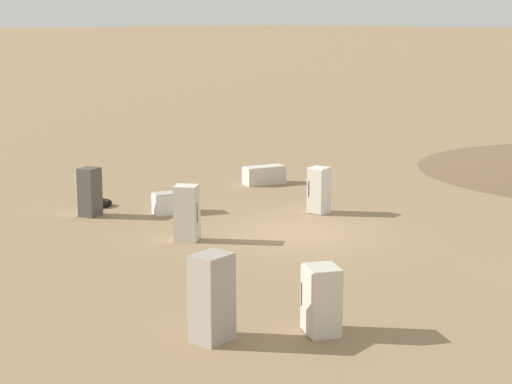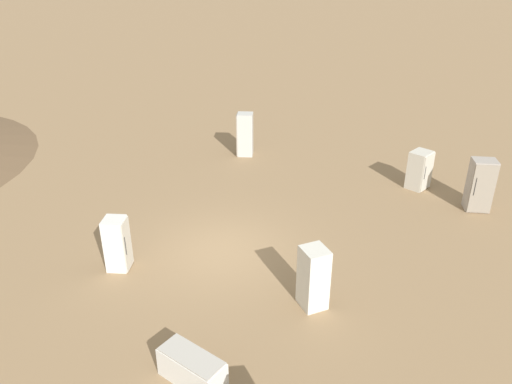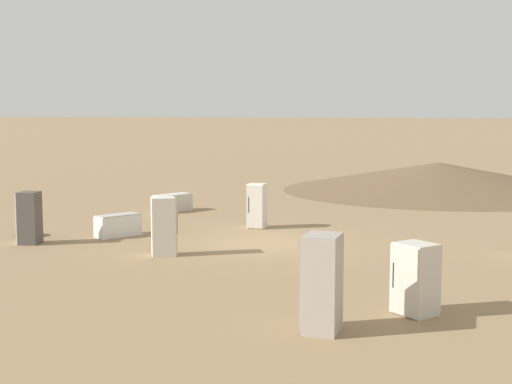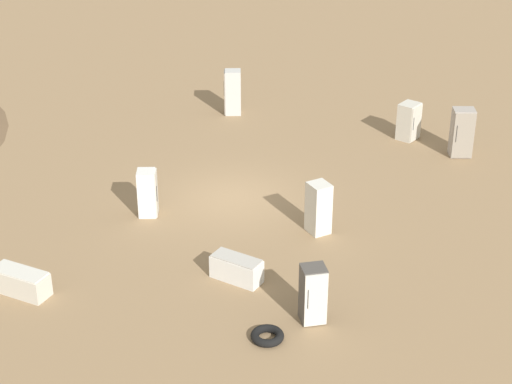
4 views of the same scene
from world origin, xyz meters
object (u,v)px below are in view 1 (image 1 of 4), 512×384
at_px(discarded_fridge_2, 89,192).
at_px(discarded_fridge_3, 264,175).
at_px(scrap_tire, 100,203).
at_px(discarded_fridge_1, 319,190).
at_px(discarded_fridge_7, 321,300).
at_px(discarded_fridge_6, 187,213).
at_px(discarded_fridge_4, 175,203).
at_px(discarded_fridge_5, 211,297).

xyz_separation_m(discarded_fridge_2, discarded_fridge_3, (-8.19, 0.15, -0.46)).
bearing_deg(scrap_tire, discarded_fridge_2, 43.33).
height_order(discarded_fridge_1, discarded_fridge_7, discarded_fridge_1).
xyz_separation_m(discarded_fridge_3, discarded_fridge_6, (7.95, 4.67, 0.48)).
height_order(discarded_fridge_1, discarded_fridge_3, discarded_fridge_1).
bearing_deg(discarded_fridge_2, discarded_fridge_3, -20.69).
bearing_deg(discarded_fridge_4, scrap_tire, -131.95).
xyz_separation_m(discarded_fridge_1, discarded_fridge_3, (-2.37, -4.99, -0.43)).
relative_size(discarded_fridge_2, discarded_fridge_4, 1.02).
distance_m(discarded_fridge_1, discarded_fridge_6, 5.59).
bearing_deg(discarded_fridge_6, scrap_tire, -135.18).
distance_m(discarded_fridge_1, discarded_fridge_4, 4.94).
distance_m(discarded_fridge_1, discarded_fridge_5, 12.16).
bearing_deg(discarded_fridge_6, discarded_fridge_4, -160.59).
bearing_deg(discarded_fridge_1, scrap_tire, 28.21).
xyz_separation_m(discarded_fridge_2, discarded_fridge_6, (-0.24, 4.81, 0.02)).
height_order(discarded_fridge_5, discarded_fridge_7, discarded_fridge_5).
bearing_deg(discarded_fridge_3, discarded_fridge_5, 149.15).
bearing_deg(discarded_fridge_7, discarded_fridge_1, -17.97).
height_order(discarded_fridge_6, discarded_fridge_7, discarded_fridge_6).
bearing_deg(discarded_fridge_7, discarded_fridge_6, 10.02).
height_order(discarded_fridge_3, discarded_fridge_7, discarded_fridge_7).
relative_size(discarded_fridge_6, scrap_tire, 1.94).
relative_size(discarded_fridge_5, discarded_fridge_6, 1.10).
relative_size(discarded_fridge_2, discarded_fridge_6, 0.97).
bearing_deg(discarded_fridge_4, discarded_fridge_3, 127.85).
bearing_deg(discarded_fridge_7, scrap_tire, 15.04).
bearing_deg(discarded_fridge_2, discarded_fridge_4, -55.45).
height_order(discarded_fridge_3, discarded_fridge_6, discarded_fridge_6).
bearing_deg(discarded_fridge_5, discarded_fridge_4, 47.26).
relative_size(discarded_fridge_5, discarded_fridge_7, 1.26).
relative_size(discarded_fridge_3, scrap_tire, 2.06).
bearing_deg(discarded_fridge_3, discarded_fridge_6, 138.31).
distance_m(discarded_fridge_1, scrap_tire, 7.80).
xyz_separation_m(discarded_fridge_1, discarded_fridge_4, (3.50, -3.46, -0.43)).
distance_m(discarded_fridge_3, scrap_tire, 7.21).
distance_m(discarded_fridge_3, discarded_fridge_5, 17.05).
bearing_deg(discarded_fridge_6, discarded_fridge_7, 32.62).
height_order(discarded_fridge_1, discarded_fridge_4, discarded_fridge_1).
relative_size(discarded_fridge_1, discarded_fridge_4, 0.99).
distance_m(discarded_fridge_4, discarded_fridge_6, 3.80).
xyz_separation_m(discarded_fridge_6, scrap_tire, (-0.84, -5.83, -0.73)).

